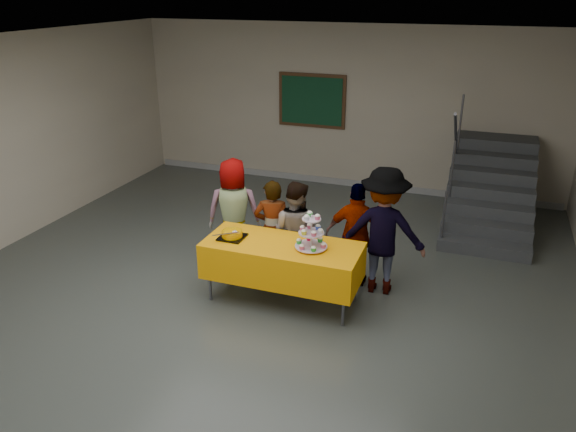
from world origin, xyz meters
name	(u,v)px	position (x,y,z in m)	size (l,w,h in m)	color
room_shell	(227,139)	(0.00, 0.02, 2.13)	(10.00, 10.04, 3.02)	#4C514C
bake_table	(282,260)	(0.41, 0.54, 0.56)	(1.88, 0.78, 0.77)	#595960
cupcake_stand	(311,235)	(0.77, 0.54, 0.94)	(0.38, 0.38, 0.44)	silver
bear_cake	(232,233)	(-0.22, 0.49, 0.83)	(0.32, 0.36, 0.12)	black
schoolchild_a	(234,212)	(-0.58, 1.32, 0.75)	(0.73, 0.47, 1.49)	#5C5D65
schoolchild_b	(273,229)	(0.06, 1.12, 0.67)	(0.49, 0.32, 1.34)	slate
schoolchild_c	(295,231)	(0.36, 1.14, 0.67)	(0.65, 0.51, 1.35)	slate
schoolchild_d	(357,235)	(1.15, 1.27, 0.69)	(0.80, 0.33, 1.37)	slate
schoolchild_e	(383,231)	(1.49, 1.22, 0.81)	(1.05, 0.61, 1.63)	slate
staircase	(490,191)	(2.70, 4.13, 0.49)	(1.30, 2.40, 2.04)	#424447
noticeboard	(312,101)	(-0.64, 4.96, 1.60)	(1.30, 0.05, 1.00)	#472B16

